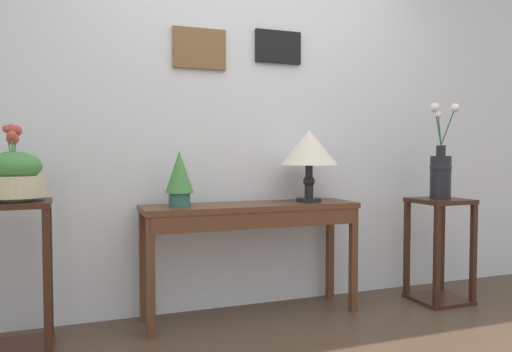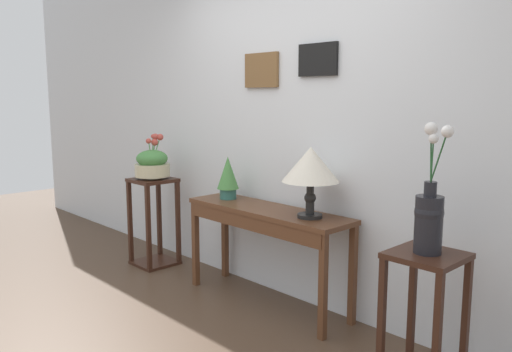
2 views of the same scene
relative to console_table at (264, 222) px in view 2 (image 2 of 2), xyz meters
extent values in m
cube|color=silver|center=(0.05, 0.30, 0.77)|extent=(9.00, 0.10, 2.80)
cube|color=brown|center=(-0.28, 0.24, 1.11)|extent=(0.35, 0.02, 0.26)
cube|color=#A98EAB|center=(-0.28, 0.23, 1.11)|extent=(0.28, 0.01, 0.21)
cube|color=black|center=(0.28, 0.24, 1.16)|extent=(0.34, 0.02, 0.22)
cube|color=#8E97A6|center=(0.28, 0.23, 1.16)|extent=(0.27, 0.01, 0.18)
cube|color=#56331E|center=(0.00, 0.02, 0.08)|extent=(1.40, 0.38, 0.03)
cube|color=#56331E|center=(0.00, -0.15, 0.02)|extent=(1.33, 0.03, 0.10)
cube|color=#56331E|center=(-0.67, -0.13, -0.28)|extent=(0.04, 0.04, 0.70)
cube|color=#56331E|center=(0.67, -0.13, -0.28)|extent=(0.04, 0.04, 0.70)
cube|color=#56331E|center=(-0.67, 0.18, -0.28)|extent=(0.04, 0.04, 0.70)
cube|color=#56331E|center=(0.67, 0.18, -0.28)|extent=(0.04, 0.04, 0.70)
cylinder|color=black|center=(0.41, 0.02, 0.11)|extent=(0.17, 0.17, 0.02)
cylinder|color=black|center=(0.41, 0.02, 0.18)|extent=(0.06, 0.06, 0.11)
sphere|color=black|center=(0.41, 0.02, 0.24)|extent=(0.08, 0.08, 0.08)
cylinder|color=black|center=(0.41, 0.02, 0.29)|extent=(0.05, 0.05, 0.11)
cone|color=beige|center=(0.41, 0.02, 0.46)|extent=(0.39, 0.39, 0.23)
cylinder|color=#2D665B|center=(-0.46, 0.04, 0.14)|extent=(0.13, 0.13, 0.08)
cone|color=#478442|center=(-0.46, 0.04, 0.31)|extent=(0.17, 0.17, 0.26)
cube|color=#381E14|center=(-1.36, -0.08, 0.16)|extent=(0.36, 0.36, 0.03)
cube|color=#381E14|center=(-1.36, -0.08, -0.62)|extent=(0.36, 0.36, 0.03)
cube|color=#381E14|center=(-1.52, -0.24, -0.23)|extent=(0.04, 0.04, 0.75)
cube|color=#381E14|center=(-1.21, -0.24, -0.23)|extent=(0.04, 0.04, 0.75)
cube|color=#381E14|center=(-1.52, 0.07, -0.23)|extent=(0.04, 0.04, 0.75)
cube|color=#381E14|center=(-1.21, 0.07, -0.23)|extent=(0.04, 0.04, 0.75)
cylinder|color=beige|center=(-1.36, -0.08, 0.18)|extent=(0.14, 0.14, 0.02)
cylinder|color=beige|center=(-1.36, -0.08, 0.25)|extent=(0.31, 0.31, 0.11)
ellipsoid|color=#478442|center=(-1.36, -0.08, 0.36)|extent=(0.28, 0.28, 0.15)
cylinder|color=#478442|center=(-1.38, -0.06, 0.43)|extent=(0.04, 0.05, 0.25)
sphere|color=#B7473D|center=(-1.39, -0.04, 0.55)|extent=(0.04, 0.04, 0.04)
cylinder|color=#478442|center=(-1.36, -0.04, 0.43)|extent=(0.02, 0.09, 0.24)
sphere|color=#B7473D|center=(-1.35, 0.00, 0.55)|extent=(0.06, 0.06, 0.06)
cylinder|color=#478442|center=(-1.36, -0.10, 0.41)|extent=(0.01, 0.04, 0.21)
sphere|color=#B7473D|center=(-1.36, -0.11, 0.52)|extent=(0.05, 0.05, 0.05)
cylinder|color=#478442|center=(-1.37, -0.06, 0.43)|extent=(0.02, 0.06, 0.25)
sphere|color=#B7473D|center=(-1.37, -0.03, 0.55)|extent=(0.06, 0.06, 0.06)
cylinder|color=#478442|center=(-1.36, -0.07, 0.40)|extent=(0.01, 0.04, 0.20)
sphere|color=#B7473D|center=(-1.37, -0.05, 0.50)|extent=(0.06, 0.06, 0.06)
cube|color=#381E14|center=(1.36, -0.15, 0.09)|extent=(0.36, 0.36, 0.03)
cube|color=#381E14|center=(1.21, -0.31, -0.26)|extent=(0.04, 0.03, 0.68)
cube|color=#381E14|center=(1.52, -0.31, -0.26)|extent=(0.04, 0.03, 0.68)
cube|color=#381E14|center=(1.21, 0.01, -0.26)|extent=(0.04, 0.04, 0.68)
cube|color=#381E14|center=(1.52, 0.01, -0.26)|extent=(0.04, 0.04, 0.68)
cylinder|color=black|center=(1.36, -0.15, 0.26)|extent=(0.14, 0.14, 0.30)
sphere|color=black|center=(1.36, -0.15, 0.32)|extent=(0.15, 0.15, 0.15)
cylinder|color=black|center=(1.36, -0.15, 0.44)|extent=(0.06, 0.06, 0.08)
cylinder|color=#235128|center=(1.41, -0.16, 0.61)|extent=(0.10, 0.04, 0.26)
sphere|color=white|center=(1.45, -0.18, 0.74)|extent=(0.06, 0.06, 0.06)
cylinder|color=#235128|center=(1.35, -0.13, 0.61)|extent=(0.04, 0.04, 0.27)
sphere|color=white|center=(1.33, -0.12, 0.75)|extent=(0.07, 0.07, 0.07)
cylinder|color=#235128|center=(1.36, -0.14, 0.59)|extent=(0.02, 0.03, 0.22)
sphere|color=white|center=(1.35, -0.13, 0.70)|extent=(0.05, 0.05, 0.05)
camera|label=1|loc=(-1.08, -2.93, 0.42)|focal=34.48mm
camera|label=2|loc=(2.62, -2.58, 0.91)|focal=36.15mm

